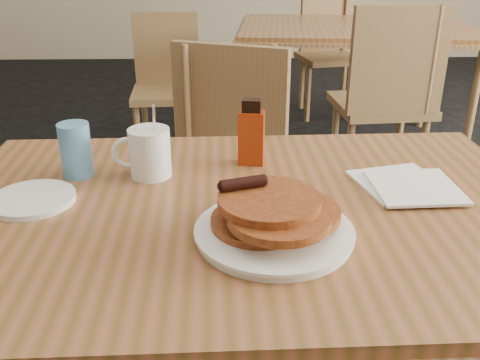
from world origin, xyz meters
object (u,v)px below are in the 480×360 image
at_px(neighbor_table, 357,32).
at_px(blue_tumbler, 76,150).
at_px(coffee_mug, 148,152).
at_px(chair_main_far, 230,159).
at_px(chair_neighbor_far, 327,42).
at_px(main_table, 248,225).
at_px(syrup_bottle, 251,135).
at_px(chair_wall_extra, 166,75).
at_px(pancake_plate, 274,222).
at_px(chair_neighbor_near, 388,89).

relative_size(neighbor_table, blue_tumbler, 12.50).
height_order(coffee_mug, blue_tumbler, coffee_mug).
distance_m(chair_main_far, chair_neighbor_far, 2.38).
relative_size(chair_main_far, coffee_mug, 5.40).
height_order(chair_main_far, coffee_mug, coffee_mug).
relative_size(main_table, syrup_bottle, 8.24).
xyz_separation_m(main_table, neighbor_table, (0.73, 2.27, 0.00)).
relative_size(chair_wall_extra, blue_tumbler, 7.04).
bearing_deg(syrup_bottle, chair_neighbor_far, 84.65).
xyz_separation_m(pancake_plate, blue_tumbler, (-0.41, 0.28, 0.03)).
height_order(neighbor_table, chair_neighbor_far, chair_neighbor_far).
relative_size(chair_wall_extra, pancake_plate, 2.99).
distance_m(chair_wall_extra, blue_tumbler, 2.02).
bearing_deg(neighbor_table, chair_neighbor_near, -90.72).
bearing_deg(chair_main_far, chair_wall_extra, 125.47).
relative_size(chair_main_far, chair_wall_extra, 1.09).
relative_size(syrup_bottle, blue_tumbler, 1.29).
bearing_deg(chair_wall_extra, blue_tumbler, -92.81).
bearing_deg(chair_neighbor_near, chair_wall_extra, 145.38).
bearing_deg(blue_tumbler, chair_main_far, 60.28).
bearing_deg(syrup_bottle, blue_tumbler, -163.20).
bearing_deg(chair_main_far, main_table, -66.68).
bearing_deg(blue_tumbler, pancake_plate, -34.51).
relative_size(chair_main_far, syrup_bottle, 5.96).
distance_m(chair_neighbor_near, chair_wall_extra, 1.28).
bearing_deg(main_table, syrup_bottle, 85.75).
distance_m(chair_main_far, pancake_plate, 0.90).
relative_size(chair_neighbor_near, coffee_mug, 5.74).
distance_m(chair_neighbor_near, pancake_plate, 1.78).
bearing_deg(main_table, chair_wall_extra, 100.16).
relative_size(main_table, chair_wall_extra, 1.51).
xyz_separation_m(pancake_plate, syrup_bottle, (-0.02, 0.33, 0.04)).
bearing_deg(blue_tumbler, chair_wall_extra, 90.59).
height_order(main_table, syrup_bottle, syrup_bottle).
relative_size(chair_main_far, chair_neighbor_near, 0.94).
relative_size(main_table, neighbor_table, 0.85).
relative_size(chair_neighbor_near, blue_tumbler, 8.16).
distance_m(chair_neighbor_near, blue_tumbler, 1.75).
distance_m(main_table, chair_neighbor_near, 1.68).
distance_m(chair_main_far, chair_wall_extra, 1.45).
height_order(chair_neighbor_near, pancake_plate, chair_neighbor_near).
xyz_separation_m(coffee_mug, blue_tumbler, (-0.16, 0.01, 0.00)).
bearing_deg(pancake_plate, chair_wall_extra, 100.60).
xyz_separation_m(chair_main_far, syrup_bottle, (0.04, -0.53, 0.28)).
bearing_deg(neighbor_table, chair_main_far, -116.56).
xyz_separation_m(pancake_plate, coffee_mug, (-0.25, 0.27, 0.02)).
bearing_deg(blue_tumbler, syrup_bottle, 8.36).
bearing_deg(chair_wall_extra, chair_neighbor_far, 34.80).
xyz_separation_m(chair_neighbor_far, coffee_mug, (-0.91, -2.86, 0.28)).
xyz_separation_m(main_table, chair_wall_extra, (-0.39, 2.15, -0.21)).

